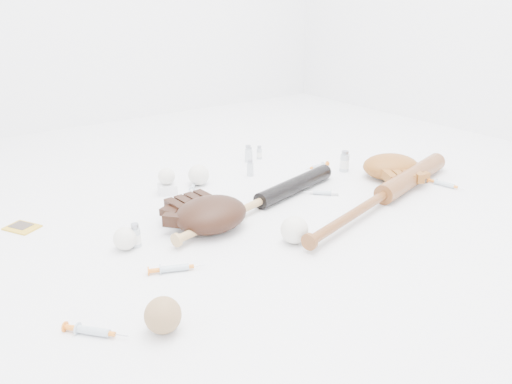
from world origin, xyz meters
TOP-DOWN VIEW (x-y plane):
  - bat_dark at (-0.00, 0.00)m, footprint 0.81×0.24m
  - bat_wood at (0.37, -0.22)m, footprint 0.98×0.31m
  - glove_dark at (-0.22, -0.03)m, footprint 0.30×0.30m
  - glove_tan at (0.60, -0.05)m, footprint 0.36×0.36m
  - trading_card at (-0.70, 0.33)m, footprint 0.11×0.12m
  - pedestal at (-0.20, 0.32)m, footprint 0.08×0.08m
  - baseball_on_pedestal at (-0.20, 0.32)m, footprint 0.06×0.06m
  - baseball_left at (-0.49, 0.00)m, footprint 0.07×0.07m
  - baseball_upper at (-0.06, 0.33)m, footprint 0.08×0.08m
  - baseball_mid at (-0.07, -0.25)m, footprint 0.08×0.08m
  - baseball_aged at (-0.57, -0.40)m, footprint 0.08×0.08m
  - syringe_0 at (-0.43, -0.19)m, footprint 0.16×0.09m
  - syringe_1 at (0.25, -0.03)m, footprint 0.12×0.11m
  - syringe_2 at (-0.10, 0.31)m, footprint 0.10×0.12m
  - syringe_3 at (0.69, -0.24)m, footprint 0.06×0.16m
  - syringe_4 at (0.44, 0.20)m, footprint 0.14×0.03m
  - syringe_5 at (-0.70, -0.32)m, footprint 0.13×0.14m
  - vial_0 at (0.32, 0.45)m, footprint 0.02×0.02m
  - vial_1 at (0.27, 0.45)m, footprint 0.02×0.02m
  - vial_2 at (0.16, 0.30)m, footprint 0.03×0.03m
  - vial_3 at (0.50, 0.11)m, footprint 0.04×0.04m
  - vial_4 at (-0.46, 0.00)m, footprint 0.03×0.03m
  - vial_5 at (0.26, 0.44)m, footprint 0.03×0.03m

SIDE VIEW (x-z plane):
  - trading_card at x=-0.70m, z-range 0.00..0.01m
  - syringe_2 at x=-0.10m, z-range 0.00..0.02m
  - syringe_1 at x=0.25m, z-range 0.00..0.02m
  - syringe_4 at x=0.44m, z-range 0.00..0.02m
  - syringe_3 at x=0.69m, z-range 0.00..0.02m
  - syringe_0 at x=-0.43m, z-range 0.00..0.02m
  - syringe_5 at x=-0.70m, z-range 0.00..0.02m
  - pedestal at x=-0.20m, z-range 0.00..0.04m
  - vial_0 at x=0.32m, z-range 0.00..0.06m
  - bat_dark at x=0.00m, z-range 0.00..0.06m
  - vial_1 at x=0.27m, z-range 0.00..0.06m
  - vial_2 at x=0.16m, z-range 0.00..0.07m
  - baseball_left at x=-0.49m, z-range 0.00..0.07m
  - vial_4 at x=-0.46m, z-range 0.00..0.07m
  - bat_wood at x=0.37m, z-range 0.00..0.07m
  - vial_5 at x=0.26m, z-range 0.00..0.08m
  - baseball_upper at x=-0.06m, z-range 0.00..0.08m
  - baseball_aged at x=-0.57m, z-range 0.00..0.08m
  - baseball_mid at x=-0.07m, z-range 0.00..0.08m
  - vial_3 at x=0.50m, z-range 0.00..0.09m
  - glove_tan at x=0.60m, z-range 0.00..0.10m
  - glove_dark at x=-0.22m, z-range 0.00..0.10m
  - baseball_on_pedestal at x=-0.20m, z-range 0.04..0.10m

